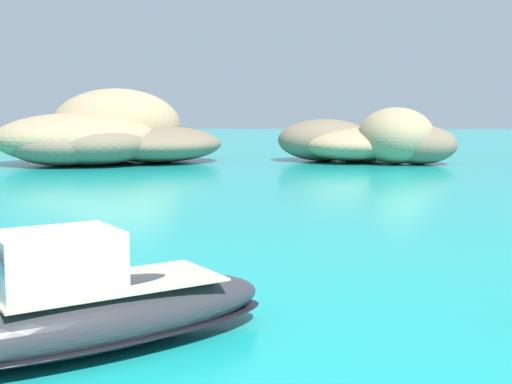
# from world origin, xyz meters

# --- Properties ---
(islet_large) EXTENTS (26.54, 21.93, 7.75)m
(islet_large) POSITION_xyz_m (-20.45, 63.47, 2.70)
(islet_large) COLOR #9E8966
(islet_large) RESTS_ON ground
(islet_small) EXTENTS (19.35, 17.92, 5.75)m
(islet_small) POSITION_xyz_m (6.72, 67.23, 2.23)
(islet_small) COLOR #9E8966
(islet_small) RESTS_ON ground
(motorboat_charcoal) EXTENTS (9.21, 7.99, 2.78)m
(motorboat_charcoal) POSITION_xyz_m (-4.35, 9.31, 0.93)
(motorboat_charcoal) COLOR #2D2D33
(motorboat_charcoal) RESTS_ON ground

